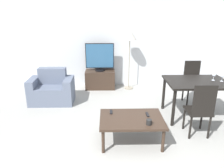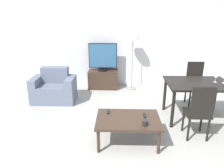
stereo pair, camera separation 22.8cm
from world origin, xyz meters
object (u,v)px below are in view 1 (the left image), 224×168
object	(u,v)px
floor_lamp	(130,37)
remote_secondary	(147,115)
wine_glass_center	(214,75)
wine_glass_left	(222,76)
cup_white_near	(149,122)
coffee_table	(132,121)
dining_chair_far	(192,80)
tv_stand	(100,79)
remote_primary	(111,112)
tv	(100,57)
dining_table	(197,86)
armchair	(52,90)
dining_chair_near	(201,108)

from	to	relation	value
floor_lamp	remote_secondary	world-z (taller)	floor_lamp
floor_lamp	wine_glass_center	bearing A→B (deg)	-47.59
wine_glass_center	wine_glass_left	bearing A→B (deg)	-25.58
floor_lamp	cup_white_near	world-z (taller)	floor_lamp
floor_lamp	coffee_table	bearing A→B (deg)	-94.48
dining_chair_far	wine_glass_left	distance (m)	0.89
tv_stand	remote_primary	distance (m)	2.45
tv	wine_glass_left	world-z (taller)	tv
tv_stand	tv	size ratio (longest dim) A/B	1.05
dining_table	remote_primary	distance (m)	1.86
tv	coffee_table	size ratio (longest dim) A/B	0.74
cup_white_near	wine_glass_left	xyz separation A→B (m)	(1.61, 1.06, 0.40)
dining_chair_far	wine_glass_center	bearing A→B (deg)	-80.23
coffee_table	remote_secondary	bearing A→B (deg)	20.15
tv	cup_white_near	xyz separation A→B (m)	(0.84, -2.85, -0.41)
remote_primary	wine_glass_left	distance (m)	2.32
armchair	floor_lamp	distance (m)	2.38
tv_stand	wine_glass_center	world-z (taller)	wine_glass_center
cup_white_near	remote_primary	bearing A→B (deg)	143.46
dining_chair_far	floor_lamp	size ratio (longest dim) A/B	0.60
wine_glass_left	coffee_table	bearing A→B (deg)	-155.47
dining_chair_far	remote_secondary	xyz separation A→B (m)	(-1.32, -1.53, -0.10)
dining_table	remote_secondary	xyz separation A→B (m)	(-1.11, -0.78, -0.23)
dining_chair_near	remote_secondary	world-z (taller)	dining_chair_near
dining_chair_far	remote_secondary	distance (m)	2.02
coffee_table	remote_secondary	distance (m)	0.30
cup_white_near	dining_chair_near	bearing A→B (deg)	20.13
floor_lamp	dining_table	bearing A→B (deg)	-55.08
dining_chair_far	floor_lamp	distance (m)	1.90
cup_white_near	wine_glass_left	world-z (taller)	wine_glass_left
tv_stand	dining_table	xyz separation A→B (m)	(1.98, -1.76, 0.42)
coffee_table	remote_primary	world-z (taller)	remote_primary
dining_chair_far	wine_glass_center	xyz separation A→B (m)	(0.12, -0.72, 0.33)
remote_primary	wine_glass_center	size ratio (longest dim) A/B	1.03
armchair	wine_glass_center	distance (m)	3.56
tv_stand	cup_white_near	distance (m)	2.98
wine_glass_center	cup_white_near	bearing A→B (deg)	-142.68
tv	floor_lamp	distance (m)	0.96
remote_primary	dining_chair_far	bearing A→B (deg)	36.22
dining_table	remote_primary	xyz separation A→B (m)	(-1.72, -0.66, -0.23)
dining_chair_far	cup_white_near	size ratio (longest dim) A/B	11.49
floor_lamp	tv_stand	bearing A→B (deg)	175.32
wine_glass_left	dining_table	bearing A→B (deg)	176.24
remote_secondary	dining_chair_far	bearing A→B (deg)	49.15
tv	wine_glass_center	distance (m)	2.89
coffee_table	floor_lamp	size ratio (longest dim) A/B	0.64
cup_white_near	dining_table	bearing A→B (deg)	43.69
coffee_table	dining_table	xyz separation A→B (m)	(1.39, 0.88, 0.28)
dining_chair_near	cup_white_near	distance (m)	0.99
coffee_table	dining_chair_near	xyz separation A→B (m)	(1.18, 0.13, 0.15)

